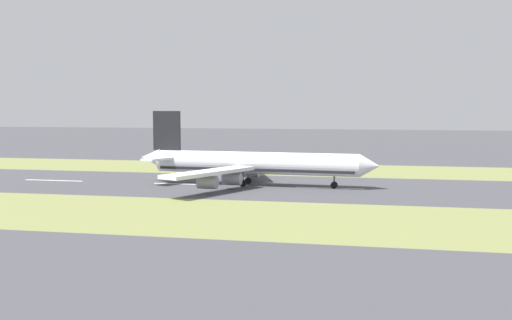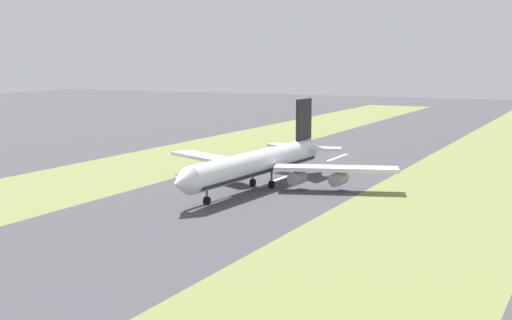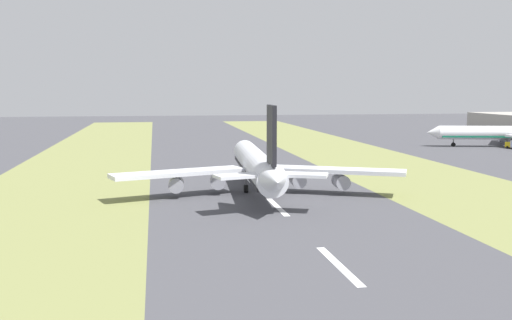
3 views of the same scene
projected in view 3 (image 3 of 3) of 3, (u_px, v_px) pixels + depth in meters
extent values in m
plane|color=#424247|center=(263.00, 193.00, 133.41)|extent=(800.00, 800.00, 0.00)
cube|color=olive|center=(53.00, 199.00, 125.93)|extent=(40.00, 600.00, 0.01)
cube|color=olive|center=(451.00, 188.00, 140.89)|extent=(40.00, 600.00, 0.01)
cube|color=silver|center=(339.00, 265.00, 78.83)|extent=(1.20, 18.00, 0.01)
cube|color=silver|center=(277.00, 207.00, 118.00)|extent=(1.20, 18.00, 0.01)
cube|color=silver|center=(247.00, 178.00, 157.16)|extent=(1.20, 18.00, 0.01)
cylinder|color=silver|center=(256.00, 163.00, 136.70)|extent=(9.23, 56.25, 6.00)
cone|color=silver|center=(244.00, 150.00, 166.80)|extent=(6.16, 5.33, 5.88)
cone|color=silver|center=(275.00, 180.00, 106.01)|extent=(5.44, 6.28, 5.10)
cube|color=black|center=(256.00, 171.00, 136.89)|extent=(8.80, 54.00, 0.70)
cube|color=silver|center=(178.00, 173.00, 127.76)|extent=(29.39, 14.98, 0.90)
cube|color=silver|center=(339.00, 170.00, 131.59)|extent=(28.78, 17.82, 0.90)
cylinder|color=#93939E|center=(218.00, 181.00, 132.16)|extent=(3.47, 4.98, 3.20)
cylinder|color=#93939E|center=(176.00, 184.00, 127.72)|extent=(3.47, 4.98, 3.20)
cylinder|color=#93939E|center=(298.00, 180.00, 134.13)|extent=(3.47, 4.98, 3.20)
cylinder|color=#93939E|center=(341.00, 182.00, 131.66)|extent=(3.47, 4.98, 3.20)
cube|color=black|center=(272.00, 135.00, 110.04)|extent=(1.26, 8.03, 11.00)
cube|color=silver|center=(242.00, 176.00, 110.32)|extent=(10.79, 6.79, 0.60)
cube|color=silver|center=(301.00, 175.00, 111.52)|extent=(10.92, 7.73, 0.60)
cylinder|color=#59595E|center=(247.00, 167.00, 158.14)|extent=(0.50, 0.50, 3.20)
cylinder|color=black|center=(247.00, 173.00, 158.32)|extent=(1.00, 1.85, 1.80)
cylinder|color=#59595E|center=(246.00, 182.00, 133.89)|extent=(0.50, 0.50, 3.20)
cylinder|color=black|center=(246.00, 189.00, 134.08)|extent=(1.00, 1.85, 1.80)
cylinder|color=#59595E|center=(269.00, 181.00, 134.46)|extent=(0.50, 0.50, 3.20)
cylinder|color=black|center=(269.00, 188.00, 134.64)|extent=(1.00, 1.85, 1.80)
cylinder|color=white|center=(503.00, 133.00, 240.80)|extent=(51.28, 16.21, 5.49)
cone|color=white|center=(433.00, 132.00, 242.04)|extent=(5.61, 6.23, 5.38)
cube|color=#0F6647|center=(503.00, 136.00, 240.98)|extent=(49.22, 15.51, 0.64)
cube|color=white|center=(505.00, 132.00, 256.50)|extent=(19.47, 25.05, 0.82)
cylinder|color=#93939E|center=(504.00, 139.00, 249.17)|extent=(4.92, 3.79, 2.93)
cylinder|color=#93939E|center=(505.00, 137.00, 257.21)|extent=(4.92, 3.79, 2.93)
cylinder|color=#59595E|center=(453.00, 141.00, 242.06)|extent=(0.46, 0.46, 2.93)
cylinder|color=black|center=(453.00, 144.00, 242.24)|extent=(1.79, 1.15, 1.65)
cylinder|color=#59595E|center=(512.00, 142.00, 238.71)|extent=(0.46, 0.46, 2.93)
cylinder|color=black|center=(511.00, 145.00, 238.89)|extent=(1.79, 1.15, 1.65)
cylinder|color=#59595E|center=(507.00, 141.00, 243.44)|extent=(0.46, 0.46, 2.93)
cylinder|color=black|center=(507.00, 144.00, 243.61)|extent=(1.79, 1.15, 1.65)
cube|color=gold|center=(508.00, 145.00, 234.68)|extent=(2.97, 2.97, 2.00)
cylinder|color=black|center=(507.00, 147.00, 233.92)|extent=(0.94, 0.96, 1.00)
cylinder|color=black|center=(509.00, 147.00, 235.68)|extent=(0.94, 0.96, 1.00)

